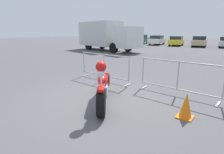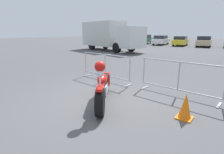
{
  "view_description": "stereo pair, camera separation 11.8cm",
  "coord_description": "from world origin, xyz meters",
  "px_view_note": "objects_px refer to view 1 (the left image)",
  "views": [
    {
      "loc": [
        3.03,
        -3.71,
        1.9
      ],
      "look_at": [
        0.13,
        0.18,
        0.65
      ],
      "focal_mm": 28.0,
      "sensor_mm": 36.0,
      "label": 1
    },
    {
      "loc": [
        3.13,
        -3.64,
        1.9
      ],
      "look_at": [
        0.13,
        0.18,
        0.65
      ],
      "focal_mm": 28.0,
      "sensor_mm": 36.0,
      "label": 2
    }
  ],
  "objects_px": {
    "crowd_barrier_near": "(104,67)",
    "crowd_barrier_far": "(178,78)",
    "traffic_cone": "(186,106)",
    "parked_car_yellow": "(176,41)",
    "motorcycle": "(103,86)",
    "parked_car_white": "(157,40)",
    "parked_car_green": "(140,39)",
    "box_truck": "(105,35)",
    "parked_car_tan": "(200,41)"
  },
  "relations": [
    {
      "from": "crowd_barrier_near",
      "to": "box_truck",
      "type": "relative_size",
      "value": 0.31
    },
    {
      "from": "crowd_barrier_near",
      "to": "crowd_barrier_far",
      "type": "relative_size",
      "value": 1.0
    },
    {
      "from": "parked_car_green",
      "to": "parked_car_yellow",
      "type": "xyz_separation_m",
      "value": [
        6.05,
        -0.46,
        -0.08
      ]
    },
    {
      "from": "motorcycle",
      "to": "parked_car_tan",
      "type": "relative_size",
      "value": 0.45
    },
    {
      "from": "crowd_barrier_near",
      "to": "parked_car_yellow",
      "type": "xyz_separation_m",
      "value": [
        -3.57,
        20.88,
        0.12
      ]
    },
    {
      "from": "parked_car_white",
      "to": "parked_car_yellow",
      "type": "height_order",
      "value": "parked_car_white"
    },
    {
      "from": "motorcycle",
      "to": "parked_car_green",
      "type": "relative_size",
      "value": 0.42
    },
    {
      "from": "crowd_barrier_near",
      "to": "crowd_barrier_far",
      "type": "height_order",
      "value": "same"
    },
    {
      "from": "parked_car_white",
      "to": "parked_car_yellow",
      "type": "distance_m",
      "value": 3.03
    },
    {
      "from": "parked_car_tan",
      "to": "crowd_barrier_far",
      "type": "bearing_deg",
      "value": -177.54
    },
    {
      "from": "crowd_barrier_far",
      "to": "parked_car_yellow",
      "type": "bearing_deg",
      "value": 107.18
    },
    {
      "from": "crowd_barrier_near",
      "to": "parked_car_white",
      "type": "distance_m",
      "value": 22.05
    },
    {
      "from": "motorcycle",
      "to": "crowd_barrier_near",
      "type": "xyz_separation_m",
      "value": [
        -1.44,
        1.8,
        0.07
      ]
    },
    {
      "from": "box_truck",
      "to": "parked_car_tan",
      "type": "xyz_separation_m",
      "value": [
        7.02,
        11.58,
        -0.93
      ]
    },
    {
      "from": "parked_car_tan",
      "to": "traffic_cone",
      "type": "distance_m",
      "value": 22.74
    },
    {
      "from": "traffic_cone",
      "to": "crowd_barrier_near",
      "type": "bearing_deg",
      "value": 158.76
    },
    {
      "from": "crowd_barrier_far",
      "to": "parked_car_white",
      "type": "bearing_deg",
      "value": 114.26
    },
    {
      "from": "crowd_barrier_near",
      "to": "parked_car_white",
      "type": "bearing_deg",
      "value": 107.41
    },
    {
      "from": "box_truck",
      "to": "parked_car_green",
      "type": "xyz_separation_m",
      "value": [
        -2.06,
        11.9,
        -0.88
      ]
    },
    {
      "from": "box_truck",
      "to": "parked_car_white",
      "type": "bearing_deg",
      "value": 97.47
    },
    {
      "from": "crowd_barrier_near",
      "to": "parked_car_white",
      "type": "height_order",
      "value": "parked_car_white"
    },
    {
      "from": "box_truck",
      "to": "crowd_barrier_near",
      "type": "bearing_deg",
      "value": -39.02
    },
    {
      "from": "box_truck",
      "to": "parked_car_white",
      "type": "xyz_separation_m",
      "value": [
        0.97,
        11.61,
        -0.92
      ]
    },
    {
      "from": "box_truck",
      "to": "crowd_barrier_far",
      "type": "bearing_deg",
      "value": -29.82
    },
    {
      "from": "box_truck",
      "to": "parked_car_tan",
      "type": "distance_m",
      "value": 13.58
    },
    {
      "from": "crowd_barrier_far",
      "to": "motorcycle",
      "type": "bearing_deg",
      "value": -128.77
    },
    {
      "from": "parked_car_green",
      "to": "parked_car_tan",
      "type": "xyz_separation_m",
      "value": [
        9.08,
        -0.32,
        -0.05
      ]
    },
    {
      "from": "crowd_barrier_near",
      "to": "parked_car_yellow",
      "type": "relative_size",
      "value": 0.61
    },
    {
      "from": "parked_car_yellow",
      "to": "crowd_barrier_far",
      "type": "bearing_deg",
      "value": -169.62
    },
    {
      "from": "crowd_barrier_far",
      "to": "parked_car_tan",
      "type": "distance_m",
      "value": 21.29
    },
    {
      "from": "crowd_barrier_near",
      "to": "parked_car_yellow",
      "type": "height_order",
      "value": "parked_car_yellow"
    },
    {
      "from": "motorcycle",
      "to": "parked_car_green",
      "type": "height_order",
      "value": "parked_car_green"
    },
    {
      "from": "crowd_barrier_far",
      "to": "traffic_cone",
      "type": "height_order",
      "value": "crowd_barrier_far"
    },
    {
      "from": "crowd_barrier_near",
      "to": "parked_car_green",
      "type": "relative_size",
      "value": 0.55
    },
    {
      "from": "crowd_barrier_far",
      "to": "parked_car_green",
      "type": "relative_size",
      "value": 0.55
    },
    {
      "from": "crowd_barrier_near",
      "to": "parked_car_green",
      "type": "bearing_deg",
      "value": 114.28
    },
    {
      "from": "crowd_barrier_far",
      "to": "parked_car_white",
      "type": "xyz_separation_m",
      "value": [
        -9.48,
        21.04,
        0.16
      ]
    },
    {
      "from": "parked_car_yellow",
      "to": "motorcycle",
      "type": "bearing_deg",
      "value": -174.34
    },
    {
      "from": "parked_car_green",
      "to": "parked_car_tan",
      "type": "bearing_deg",
      "value": -98.82
    },
    {
      "from": "motorcycle",
      "to": "parked_car_tan",
      "type": "bearing_deg",
      "value": 148.82
    },
    {
      "from": "crowd_barrier_near",
      "to": "parked_car_green",
      "type": "height_order",
      "value": "parked_car_green"
    },
    {
      "from": "parked_car_green",
      "to": "traffic_cone",
      "type": "height_order",
      "value": "parked_car_green"
    },
    {
      "from": "crowd_barrier_far",
      "to": "box_truck",
      "type": "distance_m",
      "value": 14.12
    },
    {
      "from": "motorcycle",
      "to": "parked_car_yellow",
      "type": "height_order",
      "value": "parked_car_yellow"
    },
    {
      "from": "motorcycle",
      "to": "box_truck",
      "type": "relative_size",
      "value": 0.24
    },
    {
      "from": "parked_car_white",
      "to": "traffic_cone",
      "type": "relative_size",
      "value": 7.36
    },
    {
      "from": "parked_car_green",
      "to": "parked_car_yellow",
      "type": "height_order",
      "value": "parked_car_green"
    },
    {
      "from": "box_truck",
      "to": "parked_car_yellow",
      "type": "height_order",
      "value": "box_truck"
    },
    {
      "from": "crowd_barrier_far",
      "to": "parked_car_green",
      "type": "bearing_deg",
      "value": 120.38
    },
    {
      "from": "parked_car_yellow",
      "to": "parked_car_tan",
      "type": "distance_m",
      "value": 3.03
    }
  ]
}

